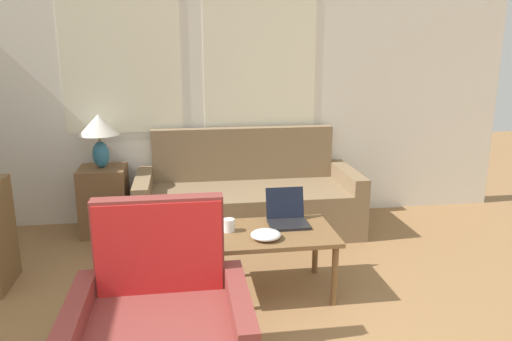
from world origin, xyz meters
TOP-DOWN VIEW (x-y plane):
  - wall_back at (-0.00, 3.75)m, footprint 6.26×0.06m
  - couch at (0.39, 3.32)m, footprint 2.05×0.84m
  - armchair at (-0.34, 1.14)m, footprint 0.90×0.76m
  - side_table at (-0.94, 3.43)m, footprint 0.42×0.42m
  - table_lamp at (-0.94, 3.43)m, footprint 0.36×0.36m
  - coffee_table at (0.36, 2.05)m, footprint 0.96×0.60m
  - laptop at (0.54, 2.19)m, footprint 0.28×0.29m
  - cup_navy at (0.10, 2.09)m, footprint 0.08×0.08m
  - snack_bowl at (0.33, 1.92)m, footprint 0.20×0.20m

SIDE VIEW (x-z plane):
  - armchair at x=-0.34m, z-range -0.20..0.74m
  - couch at x=0.39m, z-range -0.19..0.75m
  - side_table at x=-0.94m, z-range 0.00..0.63m
  - coffee_table at x=0.36m, z-range 0.18..0.64m
  - snack_bowl at x=0.33m, z-range 0.46..0.52m
  - cup_navy at x=0.10m, z-range 0.46..0.55m
  - laptop at x=0.54m, z-range 0.39..0.64m
  - table_lamp at x=-0.94m, z-range 0.73..1.22m
  - wall_back at x=0.00m, z-range 0.01..2.61m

